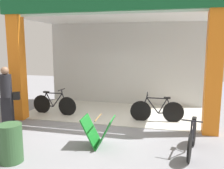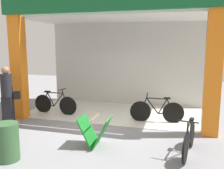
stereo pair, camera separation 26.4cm
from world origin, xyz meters
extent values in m
plane|color=gray|center=(0.00, 0.00, 0.00)|extent=(20.67, 20.67, 0.00)
cube|color=beige|center=(0.00, 1.46, 0.01)|extent=(6.34, 2.92, 0.02)
cube|color=#B7B7B2|center=(0.00, 2.92, 1.68)|extent=(6.34, 0.12, 3.35)
cube|color=orange|center=(-2.96, 0.00, 1.68)|extent=(0.42, 0.36, 3.35)
cube|color=orange|center=(2.96, 0.00, 1.68)|extent=(0.42, 0.36, 3.35)
cube|color=silver|center=(0.00, 1.46, 3.32)|extent=(6.34, 2.92, 0.06)
cylinder|color=black|center=(1.97, 0.79, 0.33)|extent=(0.66, 0.12, 0.66)
cylinder|color=black|center=(0.96, 0.68, 0.33)|extent=(0.66, 0.12, 0.66)
cylinder|color=black|center=(1.74, 0.77, 0.31)|extent=(0.45, 0.09, 0.09)
cylinder|color=black|center=(1.64, 0.76, 0.52)|extent=(0.29, 0.07, 0.50)
cylinder|color=black|center=(1.33, 0.72, 0.53)|extent=(0.41, 0.08, 0.52)
cylinder|color=black|center=(1.46, 0.73, 0.77)|extent=(0.63, 0.11, 0.05)
cylinder|color=black|center=(1.86, 0.78, 0.55)|extent=(0.22, 0.06, 0.44)
cylinder|color=black|center=(1.06, 0.69, 0.55)|extent=(0.20, 0.06, 0.46)
cylinder|color=black|center=(1.15, 0.70, 0.84)|extent=(0.06, 0.04, 0.14)
cylinder|color=black|center=(1.16, 0.70, 0.91)|extent=(0.09, 0.46, 0.03)
cube|color=black|center=(1.77, 0.77, 0.79)|extent=(0.21, 0.12, 0.05)
cylinder|color=black|center=(-2.59, 0.76, 0.33)|extent=(0.66, 0.09, 0.66)
cylinder|color=black|center=(-1.58, 0.69, 0.33)|extent=(0.66, 0.09, 0.66)
cylinder|color=black|center=(-2.35, 0.74, 0.30)|extent=(0.44, 0.07, 0.08)
cylinder|color=black|center=(-2.26, 0.73, 0.52)|extent=(0.29, 0.06, 0.49)
cylinder|color=black|center=(-1.95, 0.71, 0.53)|extent=(0.40, 0.06, 0.51)
cylinder|color=black|center=(-2.08, 0.72, 0.76)|extent=(0.63, 0.08, 0.05)
cylinder|color=black|center=(-2.48, 0.75, 0.54)|extent=(0.22, 0.05, 0.44)
cylinder|color=black|center=(-1.68, 0.69, 0.55)|extent=(0.20, 0.05, 0.46)
cylinder|color=black|center=(-1.77, 0.70, 0.84)|extent=(0.06, 0.04, 0.14)
cylinder|color=black|center=(-1.78, 0.70, 0.90)|extent=(0.06, 0.46, 0.03)
cube|color=black|center=(-2.39, 0.74, 0.79)|extent=(0.21, 0.11, 0.05)
cylinder|color=black|center=(2.47, -0.94, 0.31)|extent=(0.15, 0.61, 0.62)
cylinder|color=black|center=(2.30, -1.88, 0.31)|extent=(0.15, 0.61, 0.62)
cylinder|color=black|center=(2.43, -1.16, 0.29)|extent=(0.11, 0.41, 0.08)
cylinder|color=black|center=(2.42, -1.24, 0.49)|extent=(0.08, 0.27, 0.46)
cylinder|color=black|center=(2.36, -1.53, 0.49)|extent=(0.10, 0.38, 0.48)
cylinder|color=black|center=(2.39, -1.42, 0.72)|extent=(0.14, 0.59, 0.05)
cylinder|color=black|center=(2.45, -1.04, 0.51)|extent=(0.07, 0.21, 0.41)
cylinder|color=black|center=(2.32, -1.78, 0.52)|extent=(0.07, 0.19, 0.43)
cylinder|color=black|center=(2.34, -1.70, 0.79)|extent=(0.04, 0.06, 0.13)
cylinder|color=black|center=(2.34, -1.69, 0.85)|extent=(0.43, 0.10, 0.03)
cube|color=black|center=(2.44, -1.12, 0.74)|extent=(0.12, 0.20, 0.05)
cube|color=#197226|center=(0.04, -1.55, 0.36)|extent=(0.41, 0.61, 0.74)
cube|color=#197226|center=(0.40, -1.53, 0.36)|extent=(0.41, 0.61, 0.74)
cylinder|color=olive|center=(0.22, -1.54, 0.72)|extent=(0.06, 0.60, 0.03)
cube|color=black|center=(-2.83, -0.80, 0.45)|extent=(0.36, 0.32, 0.90)
cylinder|color=black|center=(-2.83, -0.80, 1.24)|extent=(0.43, 0.43, 0.67)
sphere|color=#8C664C|center=(-2.83, -0.80, 1.69)|extent=(0.23, 0.23, 0.23)
cube|color=black|center=(-2.56, -0.71, 0.94)|extent=(0.21, 0.17, 0.23)
cylinder|color=#335933|center=(-1.33, -2.74, 0.41)|extent=(0.49, 0.49, 0.82)
camera|label=1|loc=(1.89, -6.96, 2.46)|focal=39.51mm
camera|label=2|loc=(2.15, -6.89, 2.46)|focal=39.51mm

